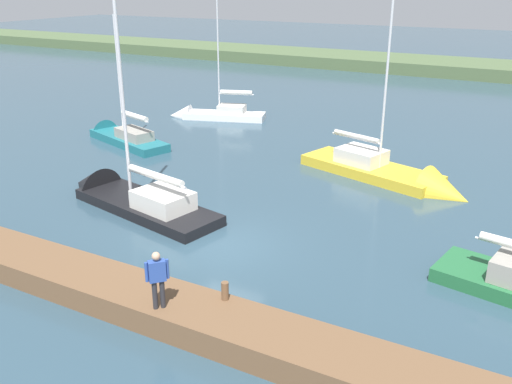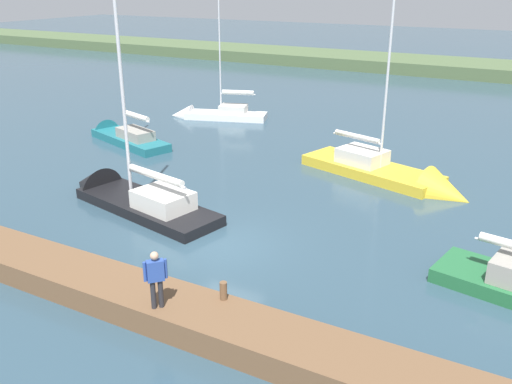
% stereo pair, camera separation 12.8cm
% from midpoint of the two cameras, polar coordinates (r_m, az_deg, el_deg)
% --- Properties ---
extents(ground_plane, '(200.00, 200.00, 0.00)m').
position_cam_midpoint_polar(ground_plane, '(20.33, -3.43, -5.44)').
color(ground_plane, '#2D4756').
extents(far_shoreline, '(180.00, 8.00, 2.40)m').
position_cam_midpoint_polar(far_shoreline, '(61.23, 19.70, 11.39)').
color(far_shoreline, '#4C603D').
rests_on(far_shoreline, ground_plane).
extents(dock_pier, '(26.58, 1.90, 0.74)m').
position_cam_midpoint_polar(dock_pier, '(16.87, -12.13, -10.49)').
color(dock_pier, brown).
rests_on(dock_pier, ground_plane).
extents(mooring_post_far, '(0.21, 0.21, 0.53)m').
position_cam_midpoint_polar(mooring_post_far, '(15.60, -3.12, -10.07)').
color(mooring_post_far, brown).
rests_on(mooring_post_far, dock_pier).
extents(sailboat_inner_slip, '(7.44, 3.92, 8.02)m').
position_cam_midpoint_polar(sailboat_inner_slip, '(34.25, -13.60, 5.53)').
color(sailboat_inner_slip, '#1E6B75').
rests_on(sailboat_inner_slip, ground_plane).
extents(sailboat_near_dock, '(8.91, 4.71, 10.64)m').
position_cam_midpoint_polar(sailboat_near_dock, '(27.20, 14.33, 1.20)').
color(sailboat_near_dock, gold).
rests_on(sailboat_near_dock, ground_plane).
extents(sailboat_behind_pier, '(8.82, 3.91, 10.56)m').
position_cam_midpoint_polar(sailboat_behind_pier, '(24.62, -13.16, -0.56)').
color(sailboat_behind_pier, black).
rests_on(sailboat_behind_pier, ground_plane).
extents(sailboat_far_left, '(6.82, 3.59, 8.60)m').
position_cam_midpoint_polar(sailboat_far_left, '(38.78, -4.33, 7.82)').
color(sailboat_far_left, white).
rests_on(sailboat_far_left, ground_plane).
extents(person_on_dock, '(0.47, 0.49, 1.68)m').
position_cam_midpoint_polar(person_on_dock, '(15.09, -10.00, -8.47)').
color(person_on_dock, '#28282D').
rests_on(person_on_dock, dock_pier).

